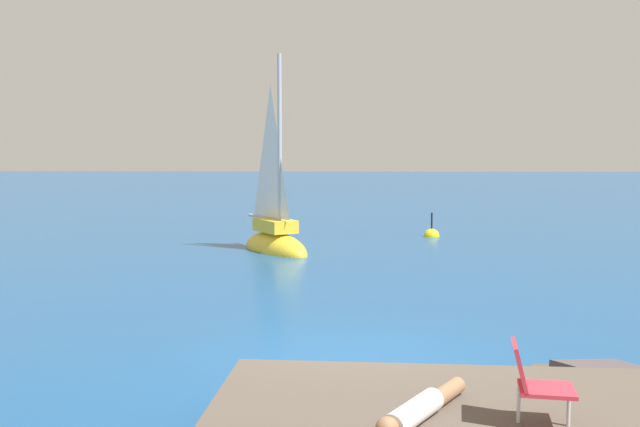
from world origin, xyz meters
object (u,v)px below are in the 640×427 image
person_sunbather (419,409)px  sailboat_near (275,239)px  beach_chair (534,379)px  marker_buoy (432,236)px

person_sunbather → sailboat_near: bearing=41.7°
beach_chair → marker_buoy: size_ratio=0.71×
marker_buoy → beach_chair: bearing=-94.1°
sailboat_near → marker_buoy: (5.23, 3.71, -0.35)m
marker_buoy → sailboat_near: bearing=-144.6°
sailboat_near → marker_buoy: bearing=93.1°
person_sunbather → beach_chair: bearing=-61.5°
person_sunbather → beach_chair: beach_chair is taller
person_sunbather → beach_chair: 1.15m
sailboat_near → person_sunbather: sailboat_near is taller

